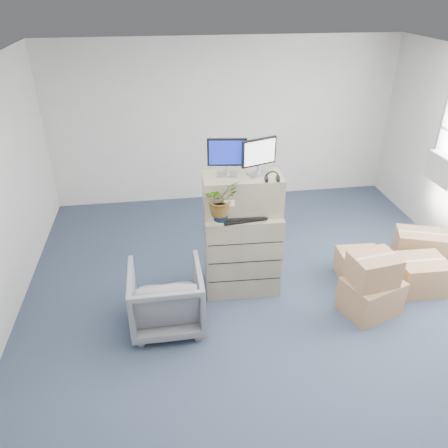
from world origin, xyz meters
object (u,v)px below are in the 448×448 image
(keyboard, at_px, (244,218))
(water_bottle, at_px, (252,199))
(potted_plant, at_px, (221,202))
(filing_cabinet_lower, at_px, (242,251))
(monitor_left, at_px, (227,155))
(monitor_right, at_px, (259,155))
(office_chair, at_px, (166,295))

(keyboard, xyz_separation_m, water_bottle, (0.14, 0.22, 0.13))
(water_bottle, height_order, potted_plant, potted_plant)
(filing_cabinet_lower, bearing_deg, monitor_left, 155.05)
(monitor_left, relative_size, potted_plant, 0.84)
(water_bottle, bearing_deg, monitor_left, 177.50)
(water_bottle, relative_size, potted_plant, 0.52)
(monitor_right, height_order, office_chair, monitor_right)
(monitor_right, xyz_separation_m, water_bottle, (-0.06, 0.02, -0.57))
(filing_cabinet_lower, relative_size, office_chair, 1.30)
(monitor_right, relative_size, water_bottle, 1.57)
(filing_cabinet_lower, relative_size, keyboard, 2.06)
(filing_cabinet_lower, distance_m, office_chair, 1.15)
(water_bottle, bearing_deg, office_chair, -149.02)
(filing_cabinet_lower, height_order, water_bottle, water_bottle)
(monitor_right, bearing_deg, monitor_left, 154.81)
(monitor_right, distance_m, office_chair, 1.93)
(potted_plant, distance_m, office_chair, 1.23)
(monitor_left, distance_m, keyboard, 0.76)
(filing_cabinet_lower, distance_m, monitor_right, 1.28)
(filing_cabinet_lower, relative_size, water_bottle, 3.89)
(office_chair, bearing_deg, monitor_right, -151.66)
(potted_plant, bearing_deg, monitor_right, 23.26)
(office_chair, bearing_deg, filing_cabinet_lower, -149.67)
(office_chair, bearing_deg, keyboard, -155.84)
(filing_cabinet_lower, distance_m, monitor_left, 1.28)
(keyboard, height_order, office_chair, keyboard)
(keyboard, xyz_separation_m, potted_plant, (-0.27, -0.01, 0.23))
(monitor_left, xyz_separation_m, potted_plant, (-0.11, -0.24, -0.47))
(monitor_left, xyz_separation_m, monitor_right, (0.37, -0.04, -0.00))
(keyboard, height_order, water_bottle, water_bottle)
(filing_cabinet_lower, height_order, monitor_right, monitor_right)
(water_bottle, relative_size, office_chair, 0.33)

